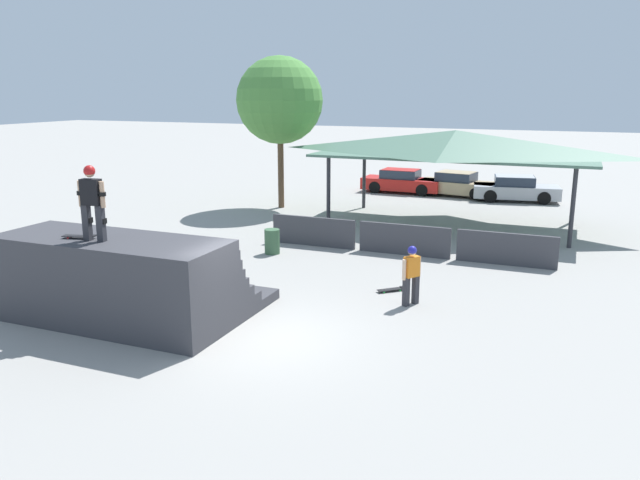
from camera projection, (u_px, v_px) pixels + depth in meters
ground_plane at (259, 337)px, 14.16m from camera, size 160.00×160.00×0.00m
quarter_pipe_ramp at (124, 282)px, 15.21m from camera, size 5.74×4.15×2.09m
skater_on_deck at (92, 198)px, 14.11m from camera, size 0.75×0.28×1.74m
skateboard_on_deck at (80, 236)px, 14.55m from camera, size 0.81×0.39×0.09m
bystander_walking at (412, 270)px, 16.10m from camera, size 0.42×0.58×1.58m
skateboard_on_ground at (392, 289)px, 17.37m from camera, size 0.73×0.70×0.09m
barrier_fence at (404, 240)px, 21.12m from camera, size 9.85×0.12×1.05m
pavilion_shelter at (455, 143)px, 25.16m from camera, size 10.85×5.37×3.89m
tree_beside_pavilion at (280, 100)px, 28.62m from camera, size 4.00×4.00×7.01m
trash_bin at (272, 241)px, 21.30m from camera, size 0.52×0.52×0.85m
parked_car_red at (402, 182)px, 33.93m from camera, size 4.32×1.76×1.27m
parked_car_tan at (457, 185)px, 32.87m from camera, size 4.31×2.34×1.27m
parked_car_silver at (516, 189)px, 31.36m from camera, size 4.38×2.35×1.27m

